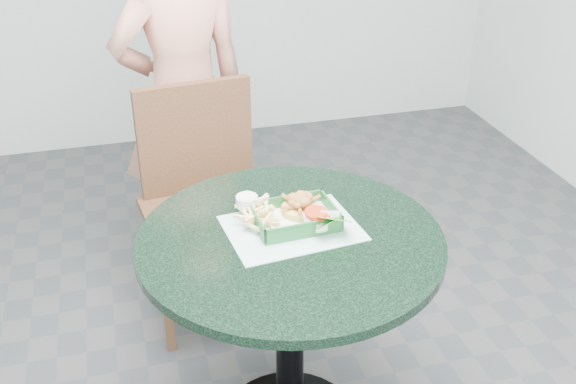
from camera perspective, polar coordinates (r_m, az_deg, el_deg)
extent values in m
cylinder|color=black|center=(2.17, 0.16, -12.45)|extent=(0.09, 0.09, 0.70)
cylinder|color=black|center=(1.95, 0.18, -4.61)|extent=(0.89, 0.89, 0.03)
cube|color=#391E11|center=(2.65, -6.84, -2.14)|extent=(0.46, 0.46, 0.04)
cube|color=#391E11|center=(2.72, -7.85, 4.59)|extent=(0.46, 0.04, 0.46)
cube|color=#391E11|center=(2.61, -10.20, -9.33)|extent=(0.04, 0.04, 0.43)
cube|color=#391E11|center=(2.65, -1.56, -8.07)|extent=(0.04, 0.04, 0.43)
cube|color=#391E11|center=(2.93, -11.04, -4.63)|extent=(0.04, 0.04, 0.43)
cube|color=#391E11|center=(2.97, -3.40, -3.59)|extent=(0.04, 0.04, 0.43)
imported|color=tan|center=(2.84, -8.89, 8.67)|extent=(0.69, 0.53, 1.69)
cube|color=#A2D0CB|center=(1.97, 0.33, -3.56)|extent=(0.40, 0.32, 0.00)
cube|color=#1B5A27|center=(1.99, 0.57, -3.07)|extent=(0.24, 0.17, 0.01)
cube|color=white|center=(1.99, 0.57, -2.92)|extent=(0.23, 0.16, 0.00)
cube|color=#1B5A27|center=(2.05, -0.06, -1.28)|extent=(0.24, 0.01, 0.04)
cube|color=#1B5A27|center=(1.91, 1.25, -3.73)|extent=(0.24, 0.01, 0.04)
cube|color=#1B5A27|center=(2.01, 3.75, -2.01)|extent=(0.01, 0.17, 0.04)
cube|color=#1B5A27|center=(1.95, -2.70, -2.92)|extent=(0.01, 0.17, 0.04)
cylinder|color=gold|center=(2.02, 1.10, -2.01)|extent=(0.11, 0.11, 0.02)
cylinder|color=white|center=(2.02, -3.38, -1.14)|extent=(0.07, 0.07, 0.03)
cylinder|color=white|center=(2.01, -3.40, -0.69)|extent=(0.06, 0.06, 0.00)
cylinder|color=white|center=(1.95, 2.44, -3.08)|extent=(0.08, 0.08, 0.03)
torus|color=silver|center=(1.94, 2.45, -2.65)|extent=(0.07, 0.07, 0.01)
cylinder|color=red|center=(1.94, 2.45, -2.43)|extent=(0.07, 0.07, 0.01)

